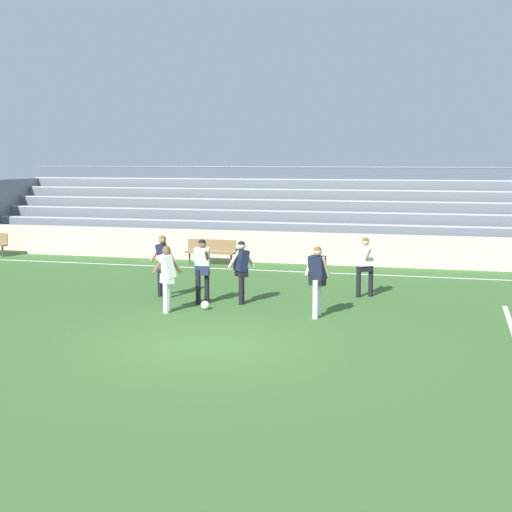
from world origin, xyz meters
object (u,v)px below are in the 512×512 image
Objects in this scene: player_white_dropping_back at (365,262)px; player_white_deep_cover at (202,265)px; player_white_trailing_run at (167,273)px; bench_centre_sideline at (211,250)px; bleacher_stand at (268,214)px; soccer_ball at (205,305)px; player_dark_on_ball at (317,275)px; player_dark_wide_right at (241,267)px; player_dark_pressing_high at (163,260)px.

player_white_deep_cover is at bearing -151.92° from player_white_dropping_back.
bench_centre_sideline is at bearing 101.07° from player_white_trailing_run.
bleacher_stand is 10.50m from player_white_dropping_back.
player_white_trailing_run is 7.46× the size of soccer_ball.
player_white_trailing_run is (-0.51, -1.17, -0.04)m from player_white_deep_cover.
player_white_deep_cover is 1.00× the size of player_dark_on_ball.
player_dark_on_ball is (2.20, -1.13, 0.04)m from player_dark_wide_right.
player_dark_on_ball is 1.00× the size of player_dark_pressing_high.
bleacher_stand reaches higher than soccer_ball.
player_dark_pressing_high is 2.27m from soccer_ball.
bench_centre_sideline is at bearing 106.91° from player_white_deep_cover.
player_white_trailing_run is at bearing -174.60° from player_dark_on_ball.
player_dark_pressing_high is 1.03× the size of player_white_trailing_run.
bleacher_stand is 14.74× the size of player_white_trailing_run.
player_white_deep_cover is at bearing 165.38° from player_dark_on_ball.
player_dark_pressing_high is at bearing 162.49° from player_dark_on_ball.
player_dark_wide_right reaches higher than bench_centre_sideline.
player_white_dropping_back is 5.53m from player_white_trailing_run.
player_dark_pressing_high reaches higher than bench_centre_sideline.
player_white_trailing_run is (0.83, -1.77, -0.04)m from player_dark_pressing_high.
player_white_trailing_run is (1.57, -8.01, 0.43)m from bench_centre_sideline.
soccer_ball is at bearing -142.65° from player_white_dropping_back.
bleacher_stand is at bearing 95.57° from player_white_deep_cover.
player_dark_wide_right is at bearing -65.01° from bench_centre_sideline.
player_dark_on_ball is 7.71× the size of soccer_ball.
bleacher_stand is 12.50m from player_white_trailing_run.
bench_centre_sideline is 1.06× the size of player_white_deep_cover.
player_dark_on_ball is 3.04m from player_white_dropping_back.
bleacher_stand is 14.73× the size of player_dark_wide_right.
bench_centre_sideline is 7.21m from player_dark_wide_right.
soccer_ball is (-3.65, -2.78, -0.86)m from player_white_dropping_back.
player_white_deep_cover is at bearing -84.43° from bleacher_stand.
bleacher_stand reaches higher than player_white_dropping_back.
soccer_ball is (0.30, -0.68, -0.90)m from player_white_deep_cover.
player_dark_wide_right is at bearing -7.20° from player_dark_pressing_high.
soccer_ball is at bearing -37.77° from player_dark_pressing_high.
bleacher_stand reaches higher than player_dark_wide_right.
bleacher_stand is 4.67m from bench_centre_sideline.
bench_centre_sideline is at bearing -102.31° from bleacher_stand.
bench_centre_sideline is 1.10× the size of player_white_dropping_back.
player_dark_on_ball reaches higher than player_white_trailing_run.
player_dark_wide_right is 2.09m from player_white_trailing_run.
player_dark_wide_right is at bearing -79.35° from bleacher_stand.
player_white_dropping_back is at bearing 15.94° from player_dark_pressing_high.
player_dark_pressing_high is at bearing -164.06° from player_white_dropping_back.
player_white_trailing_run is (-1.48, -1.48, -0.00)m from player_dark_wide_right.
bleacher_stand is at bearing 77.69° from bench_centre_sideline.
bench_centre_sideline is 1.06× the size of player_dark_on_ball.
bench_centre_sideline is at bearing 114.99° from player_dark_wide_right.
bleacher_stand is 14.25× the size of player_dark_pressing_high.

